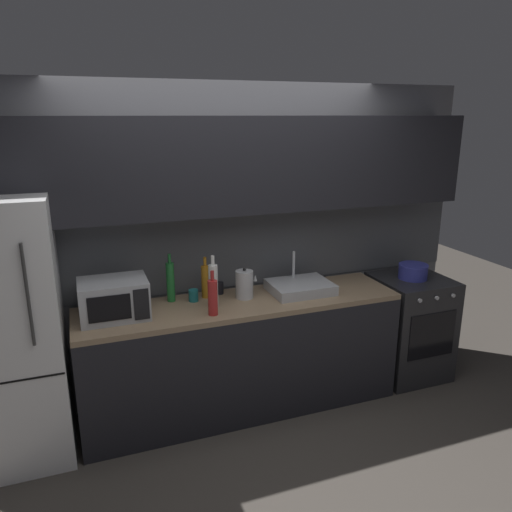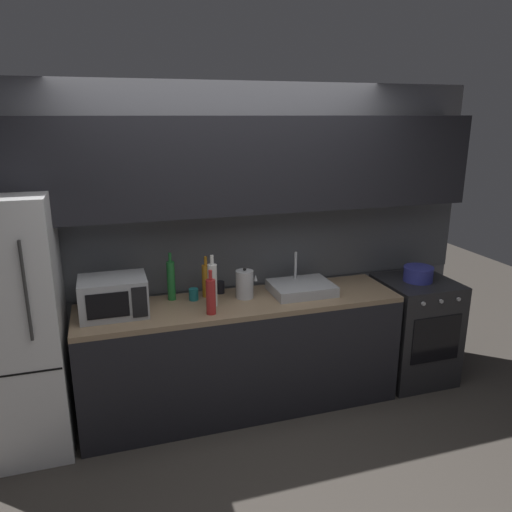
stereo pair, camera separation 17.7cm
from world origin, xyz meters
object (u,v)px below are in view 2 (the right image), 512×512
at_px(wine_bottle_amber, 206,280).
at_px(wine_bottle_white, 213,285).
at_px(oven_range, 414,330).
at_px(microwave, 113,296).
at_px(mug_dark, 220,287).
at_px(kettle, 245,284).
at_px(mug_teal, 194,294).
at_px(wine_bottle_red, 211,296).
at_px(wine_bottle_green, 171,280).
at_px(refrigerator, 9,328).
at_px(cooking_pot, 418,274).

height_order(wine_bottle_amber, wine_bottle_white, wine_bottle_white).
height_order(oven_range, wine_bottle_amber, wine_bottle_amber).
relative_size(microwave, wine_bottle_white, 1.19).
relative_size(wine_bottle_amber, mug_dark, 3.44).
distance_m(kettle, mug_teal, 0.40).
height_order(wine_bottle_red, wine_bottle_green, wine_bottle_green).
bearing_deg(kettle, microwave, -177.43).
distance_m(oven_range, wine_bottle_red, 1.93).
xyz_separation_m(microwave, wine_bottle_red, (0.65, -0.19, -0.00)).
bearing_deg(microwave, refrigerator, -178.45).
xyz_separation_m(kettle, wine_bottle_white, (-0.27, -0.09, 0.06)).
bearing_deg(oven_range, wine_bottle_red, -174.57).
distance_m(refrigerator, cooking_pot, 3.16).
bearing_deg(wine_bottle_white, mug_dark, 65.48).
relative_size(wine_bottle_green, cooking_pot, 1.49).
height_order(wine_bottle_red, wine_bottle_white, wine_bottle_white).
relative_size(kettle, wine_bottle_white, 0.62).
xyz_separation_m(refrigerator, oven_range, (3.16, -0.00, -0.45)).
bearing_deg(wine_bottle_red, mug_dark, 68.11).
bearing_deg(cooking_pot, wine_bottle_red, -174.50).
bearing_deg(wine_bottle_green, cooking_pot, -5.25).
relative_size(refrigerator, kettle, 7.45).
bearing_deg(wine_bottle_amber, oven_range, -5.62).
bearing_deg(wine_bottle_amber, wine_bottle_red, -96.37).
height_order(wine_bottle_amber, mug_teal, wine_bottle_amber).
relative_size(refrigerator, mug_dark, 19.13).
relative_size(wine_bottle_red, wine_bottle_amber, 1.00).
height_order(oven_range, microwave, microwave).
xyz_separation_m(kettle, wine_bottle_green, (-0.54, 0.13, 0.05)).
bearing_deg(microwave, wine_bottle_white, -4.06).
bearing_deg(wine_bottle_amber, mug_dark, 18.87).
height_order(wine_bottle_amber, cooking_pot, wine_bottle_amber).
bearing_deg(mug_dark, wine_bottle_amber, -161.13).
bearing_deg(oven_range, wine_bottle_white, -179.05).
height_order(oven_range, cooking_pot, cooking_pot).
distance_m(oven_range, mug_dark, 1.76).
distance_m(oven_range, cooking_pot, 0.51).
relative_size(mug_dark, cooking_pot, 0.38).
height_order(refrigerator, wine_bottle_green, refrigerator).
distance_m(refrigerator, mug_dark, 1.51).
bearing_deg(wine_bottle_red, microwave, 163.44).
bearing_deg(refrigerator, microwave, 1.55).
bearing_deg(oven_range, mug_teal, 176.13).
relative_size(oven_range, wine_bottle_red, 2.78).
bearing_deg(mug_teal, wine_bottle_green, 158.65).
distance_m(kettle, mug_dark, 0.23).
height_order(oven_range, wine_bottle_green, wine_bottle_green).
bearing_deg(mug_teal, wine_bottle_white, -54.22).
xyz_separation_m(refrigerator, microwave, (0.68, 0.02, 0.14)).
bearing_deg(mug_teal, oven_range, -3.87).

